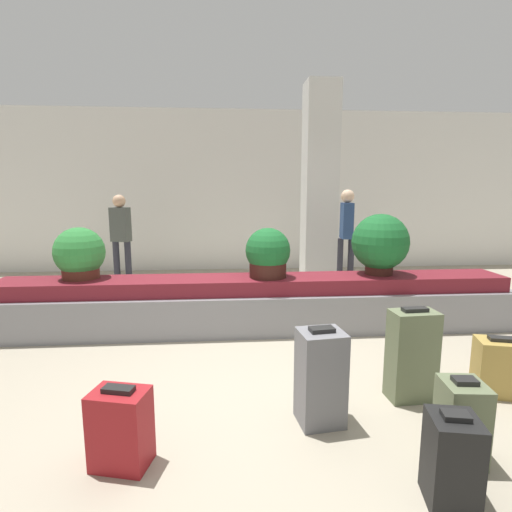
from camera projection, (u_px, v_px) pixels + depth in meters
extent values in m
plane|color=#9E937F|center=(268.00, 383.00, 3.42)|extent=(18.00, 18.00, 0.00)
cube|color=silver|center=(242.00, 191.00, 8.10)|extent=(18.00, 0.06, 3.20)
cube|color=gray|center=(256.00, 310.00, 4.72)|extent=(6.13, 0.70, 0.46)
cube|color=maroon|center=(256.00, 284.00, 4.67)|extent=(5.88, 0.54, 0.17)
cube|color=silver|center=(319.00, 192.00, 6.07)|extent=(0.48, 0.48, 3.20)
cube|color=slate|center=(321.00, 377.00, 2.81)|extent=(0.34, 0.31, 0.68)
cube|color=black|center=(322.00, 329.00, 2.75)|extent=(0.18, 0.12, 0.03)
cube|color=#5B6647|center=(412.00, 356.00, 3.12)|extent=(0.36, 0.24, 0.72)
cube|color=black|center=(415.00, 310.00, 3.06)|extent=(0.20, 0.09, 0.03)
cube|color=black|center=(452.00, 461.00, 2.08)|extent=(0.29, 0.30, 0.49)
cube|color=black|center=(456.00, 416.00, 2.04)|extent=(0.15, 0.12, 0.03)
cube|color=#5B6647|center=(461.00, 421.00, 2.43)|extent=(0.27, 0.29, 0.50)
cube|color=black|center=(465.00, 381.00, 2.39)|extent=(0.14, 0.11, 0.03)
cube|color=#A3843D|center=(499.00, 367.00, 3.21)|extent=(0.41, 0.33, 0.45)
cube|color=black|center=(502.00, 339.00, 3.17)|extent=(0.21, 0.13, 0.03)
cube|color=maroon|center=(121.00, 429.00, 2.38)|extent=(0.38, 0.31, 0.47)
cube|color=black|center=(118.00, 389.00, 2.33)|extent=(0.20, 0.12, 0.03)
cylinder|color=#381914|center=(268.00, 270.00, 4.65)|extent=(0.43, 0.43, 0.17)
sphere|color=#195B28|center=(268.00, 250.00, 4.61)|extent=(0.52, 0.52, 0.52)
cylinder|color=#381914|center=(379.00, 266.00, 4.81)|extent=(0.33, 0.33, 0.20)
sphere|color=#195B28|center=(380.00, 242.00, 4.76)|extent=(0.67, 0.67, 0.67)
cylinder|color=#4C2319|center=(81.00, 272.00, 4.59)|extent=(0.41, 0.41, 0.15)
sphere|color=#2D7F38|center=(79.00, 252.00, 4.55)|extent=(0.57, 0.57, 0.57)
cylinder|color=#282833|center=(117.00, 262.00, 7.01)|extent=(0.11, 0.11, 0.74)
cylinder|color=#282833|center=(128.00, 262.00, 7.03)|extent=(0.11, 0.11, 0.74)
cube|color=#474C47|center=(120.00, 224.00, 6.91)|extent=(0.36, 0.27, 0.59)
sphere|color=tan|center=(119.00, 201.00, 6.84)|extent=(0.22, 0.22, 0.22)
cylinder|color=#282833|center=(340.00, 260.00, 7.09)|extent=(0.11, 0.11, 0.79)
cylinder|color=#282833|center=(351.00, 260.00, 7.11)|extent=(0.11, 0.11, 0.79)
cube|color=navy|center=(347.00, 221.00, 6.98)|extent=(0.21, 0.33, 0.62)
sphere|color=beige|center=(348.00, 196.00, 6.91)|extent=(0.23, 0.23, 0.23)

